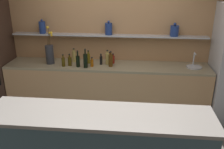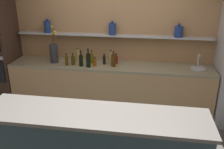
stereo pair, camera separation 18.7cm
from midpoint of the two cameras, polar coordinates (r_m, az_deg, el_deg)
name	(u,v)px [view 2 (the right image)]	position (r m, az deg, el deg)	size (l,w,h in m)	color
back_wall_unit	(120,39)	(4.71, 2.99, 7.99)	(5.20, 0.28, 2.60)	tan
back_counter_unit	(110,88)	(4.66, 0.71, -3.09)	(3.64, 0.62, 0.92)	tan
flower_vase	(54,52)	(4.67, -12.02, 4.97)	(0.15, 0.16, 0.67)	#2D2D33
sink_fixture	(198,68)	(4.55, 20.22, 1.49)	(0.26, 0.26, 0.25)	#B7B7BC
bottle_spirit_0	(114,60)	(4.37, 1.58, 3.26)	(0.08, 0.08, 0.27)	#4C2D0C
bottle_wine_1	(81,60)	(4.41, -5.90, 3.24)	(0.07, 0.07, 0.29)	black
bottle_sauce_2	(113,58)	(4.61, 1.48, 3.84)	(0.05, 0.05, 0.19)	maroon
bottle_oil_3	(92,58)	(4.58, -3.46, 3.84)	(0.06, 0.06, 0.24)	brown
bottle_spirit_4	(78,56)	(4.69, -6.67, 4.27)	(0.07, 0.07, 0.25)	tan
bottle_spirit_5	(111,58)	(4.48, 0.87, 3.67)	(0.07, 0.07, 0.26)	tan
bottle_sauce_6	(116,59)	(4.54, 2.18, 3.48)	(0.06, 0.06, 0.18)	maroon
bottle_wine_7	(88,60)	(4.35, -4.20, 3.30)	(0.08, 0.08, 0.34)	black
bottle_oil_8	(67,61)	(4.49, -9.15, 3.12)	(0.06, 0.06, 0.22)	#47380A
bottle_sauce_9	(104,60)	(4.50, -0.61, 3.39)	(0.05, 0.05, 0.19)	black
bottle_oil_10	(73,60)	(4.50, -7.71, 3.20)	(0.07, 0.07, 0.21)	#47380A
bottle_sauce_11	(95,62)	(4.41, -2.73, 2.78)	(0.06, 0.06, 0.17)	#9E4C0A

